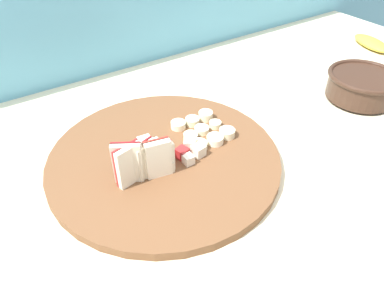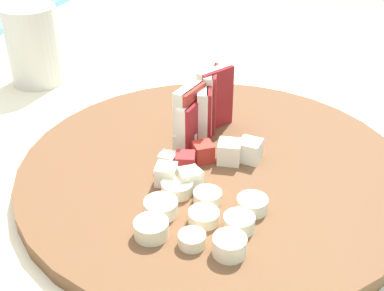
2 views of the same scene
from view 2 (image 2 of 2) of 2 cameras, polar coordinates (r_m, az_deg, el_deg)
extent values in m
cylinder|color=brown|center=(0.50, 2.48, -2.74)|extent=(0.38, 0.38, 0.02)
cube|color=maroon|center=(0.55, 2.90, 5.17)|extent=(0.04, 0.03, 0.07)
cube|color=beige|center=(0.55, 2.49, 5.37)|extent=(0.04, 0.03, 0.07)
cube|color=maroon|center=(0.51, 0.53, 2.43)|extent=(0.05, 0.01, 0.05)
cube|color=#EFE5CC|center=(0.52, -0.11, 2.58)|extent=(0.05, 0.02, 0.05)
cube|color=#B22D23|center=(0.51, 0.20, 3.21)|extent=(0.04, 0.01, 0.06)
cube|color=#EFE5CC|center=(0.52, -0.48, 3.40)|extent=(0.04, 0.02, 0.06)
cube|color=maroon|center=(0.53, 1.90, 3.67)|extent=(0.04, 0.02, 0.06)
cube|color=beige|center=(0.53, 1.20, 3.69)|extent=(0.04, 0.02, 0.06)
cube|color=#A32323|center=(0.55, 2.57, 5.26)|extent=(0.04, 0.01, 0.07)
cube|color=#EFE5CC|center=(0.55, 1.95, 5.29)|extent=(0.05, 0.02, 0.07)
cube|color=beige|center=(0.46, -0.05, -3.72)|extent=(0.02, 0.02, 0.02)
cube|color=beige|center=(0.51, -0.82, 0.34)|extent=(0.02, 0.02, 0.02)
cube|color=#EFE5CC|center=(0.47, -2.93, -3.30)|extent=(0.02, 0.02, 0.02)
cube|color=white|center=(0.49, -2.73, -1.73)|extent=(0.02, 0.02, 0.02)
cube|color=beige|center=(0.46, -0.34, -3.76)|extent=(0.03, 0.03, 0.02)
cube|color=#A32323|center=(0.48, -0.77, -1.92)|extent=(0.02, 0.02, 0.02)
cube|color=#B22D23|center=(0.50, 1.26, -0.74)|extent=(0.03, 0.03, 0.02)
cube|color=white|center=(0.50, 6.54, -0.56)|extent=(0.02, 0.02, 0.02)
cube|color=#EFE5CC|center=(0.50, 4.23, -0.72)|extent=(0.02, 0.02, 0.02)
cylinder|color=beige|center=(0.45, -1.69, -4.77)|extent=(0.03, 0.03, 0.01)
cylinder|color=white|center=(0.43, -3.53, -6.99)|extent=(0.03, 0.03, 0.01)
cylinder|color=beige|center=(0.41, -4.46, -9.09)|extent=(0.03, 0.03, 0.01)
cylinder|color=#F4EAC6|center=(0.44, 1.76, -5.80)|extent=(0.03, 0.03, 0.01)
cylinder|color=#F4EAC6|center=(0.42, 1.34, -8.04)|extent=(0.03, 0.03, 0.01)
cylinder|color=beige|center=(0.40, 0.04, -10.51)|extent=(0.02, 0.02, 0.01)
cylinder|color=#F4EAC6|center=(0.44, 6.82, -6.62)|extent=(0.03, 0.03, 0.01)
cylinder|color=beige|center=(0.42, 5.33, -8.70)|extent=(0.03, 0.03, 0.01)
cylinder|color=#F4EAC6|center=(0.39, 4.15, -11.47)|extent=(0.03, 0.03, 0.02)
cylinder|color=beige|center=(0.72, -17.44, 10.71)|extent=(0.07, 0.07, 0.10)
camera|label=1|loc=(0.81, -26.37, 36.23)|focal=33.28mm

